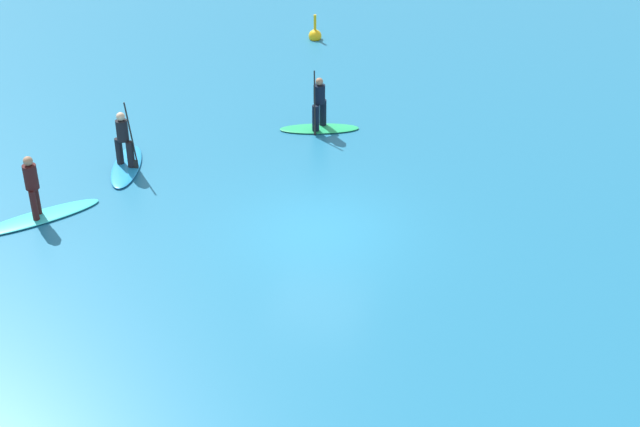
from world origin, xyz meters
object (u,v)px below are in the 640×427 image
surfer_on_green_board (319,115)px  surfer_on_teal_board (36,204)px  surfer_on_blue_board (125,155)px  marker_buoy (315,35)px

surfer_on_green_board → surfer_on_teal_board: size_ratio=0.84×
surfer_on_blue_board → marker_buoy: (2.19, 11.27, -0.26)m
surfer_on_teal_board → marker_buoy: 14.78m
surfer_on_green_board → surfer_on_teal_board: bearing=33.6°
surfer_on_blue_board → surfer_on_green_board: (4.53, 3.89, 0.09)m
marker_buoy → surfer_on_blue_board: bearing=-101.0°
surfer_on_blue_board → surfer_on_green_board: size_ratio=1.07×
surfer_on_green_board → surfer_on_teal_board: (-5.47, -7.06, -0.06)m
surfer_on_teal_board → surfer_on_blue_board: bearing=-156.5°
surfer_on_blue_board → marker_buoy: surfer_on_blue_board is taller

